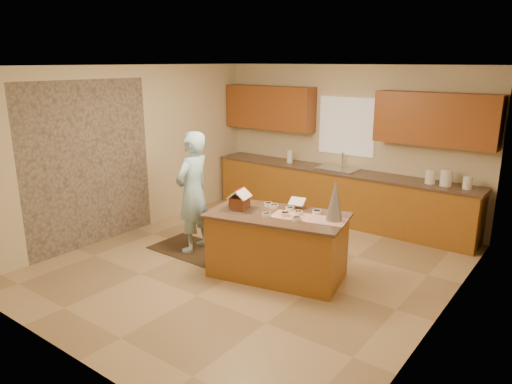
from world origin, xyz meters
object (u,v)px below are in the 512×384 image
Objects in this scene: boy at (193,192)px; island_base at (277,247)px; tinsel_tree at (335,200)px; gingerbread_house at (240,201)px.

island_base is at bearing 84.35° from boy.
tinsel_tree is 1.26m from gingerbread_house.
boy is 5.73× the size of gingerbread_house.
tinsel_tree is 2.21m from boy.
boy is 1.00m from gingerbread_house.
island_base is at bearing 17.83° from gingerbread_house.
boy reaches higher than tinsel_tree.
boy is (-1.48, -0.01, 0.49)m from island_base.
gingerbread_house is (-1.20, -0.36, -0.14)m from tinsel_tree.
boy is at bearing -174.36° from tinsel_tree.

